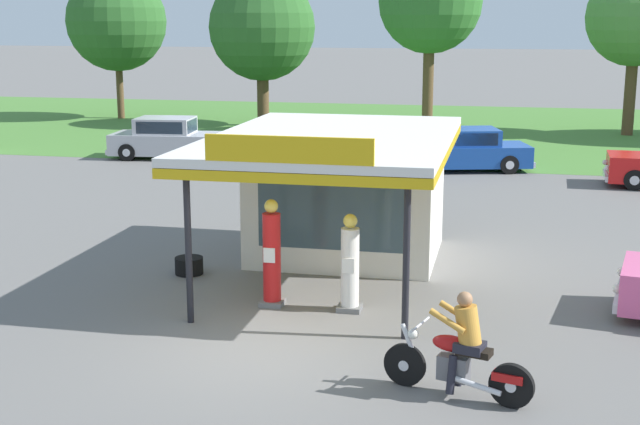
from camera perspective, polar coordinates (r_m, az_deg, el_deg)
name	(u,v)px	position (r m, az deg, el deg)	size (l,w,h in m)	color
ground_plane	(264,348)	(14.59, -3.71, -8.81)	(300.00, 300.00, 0.00)	slate
grass_verge_strip	(429,129)	(43.55, 7.15, 5.46)	(120.00, 24.00, 0.01)	#477A33
service_station_kiosk	(345,183)	(19.32, 1.64, 1.94)	(4.74, 7.54, 3.45)	silver
gas_pump_nearside	(272,257)	(16.38, -3.17, -2.93)	(0.44, 0.44, 2.05)	slate
gas_pump_offside	(350,267)	(16.09, 1.97, -3.59)	(0.44, 0.44, 1.84)	slate
motorcycle_with_rider	(460,354)	(12.71, 9.13, -9.09)	(2.18, 0.87, 1.58)	black
parked_car_back_row_right	(456,151)	(31.57, 8.87, 3.97)	(5.77, 3.23, 1.50)	#19479E
parked_car_back_row_centre	(173,140)	(34.40, -9.57, 4.71)	(5.19, 2.35, 1.58)	#B7B7BC
tree_oak_far_right	(262,28)	(44.39, -3.81, 11.96)	(5.30, 5.30, 7.54)	brown
tree_oak_centre	(118,24)	(48.72, -13.04, 11.94)	(5.30, 5.30, 7.84)	brown
tree_oak_distant_spare	(430,2)	(41.14, 7.21, 13.49)	(4.74, 4.74, 8.46)	brown
tree_oak_far_left	(634,19)	(42.95, 19.85, 11.81)	(4.47, 4.47, 7.63)	brown
spare_tire_stack	(189,266)	(18.76, -8.55, -3.45)	(0.60, 0.60, 0.36)	black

